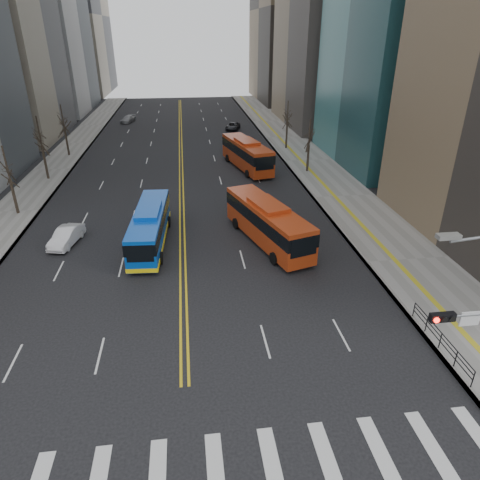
% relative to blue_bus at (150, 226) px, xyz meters
% --- Properties ---
extents(ground, '(220.00, 220.00, 0.00)m').
position_rel_blue_bus_xyz_m(ground, '(2.60, -21.68, -1.69)').
color(ground, black).
extents(sidewalk_right, '(7.00, 130.00, 0.15)m').
position_rel_blue_bus_xyz_m(sidewalk_right, '(20.10, 23.32, -1.62)').
color(sidewalk_right, gray).
rests_on(sidewalk_right, ground).
extents(sidewalk_left, '(5.00, 130.00, 0.15)m').
position_rel_blue_bus_xyz_m(sidewalk_left, '(-13.90, 23.32, -1.62)').
color(sidewalk_left, gray).
rests_on(sidewalk_left, ground).
extents(crosswalk, '(26.70, 4.00, 0.01)m').
position_rel_blue_bus_xyz_m(crosswalk, '(2.60, -21.68, -1.69)').
color(crosswalk, silver).
rests_on(crosswalk, ground).
extents(centerline, '(0.55, 100.00, 0.01)m').
position_rel_blue_bus_xyz_m(centerline, '(2.60, 33.32, -1.69)').
color(centerline, gold).
rests_on(centerline, ground).
extents(pedestrian_railing, '(0.06, 6.06, 1.02)m').
position_rel_blue_bus_xyz_m(pedestrian_railing, '(16.90, -15.68, -0.87)').
color(pedestrian_railing, black).
rests_on(pedestrian_railing, sidewalk_right).
extents(street_trees, '(35.20, 47.20, 7.60)m').
position_rel_blue_bus_xyz_m(street_trees, '(-4.58, 12.87, 3.18)').
color(street_trees, '#2C221B').
rests_on(street_trees, ground).
extents(blue_bus, '(3.10, 11.13, 3.23)m').
position_rel_blue_bus_xyz_m(blue_bus, '(0.00, 0.00, 0.00)').
color(blue_bus, blue).
rests_on(blue_bus, ground).
extents(red_bus_near, '(5.84, 11.67, 3.61)m').
position_rel_blue_bus_xyz_m(red_bus_near, '(9.78, -0.90, 0.31)').
color(red_bus_near, '#B53713').
rests_on(red_bus_near, ground).
extents(red_bus_far, '(5.32, 12.19, 3.75)m').
position_rel_blue_bus_xyz_m(red_bus_far, '(11.15, 20.88, 0.39)').
color(red_bus_far, '#B53713').
rests_on(red_bus_far, ground).
extents(car_white, '(2.44, 4.56, 1.43)m').
position_rel_blue_bus_xyz_m(car_white, '(-7.07, 0.89, -0.98)').
color(car_white, white).
rests_on(car_white, ground).
extents(car_dark_mid, '(2.65, 4.14, 1.31)m').
position_rel_blue_bus_xyz_m(car_dark_mid, '(10.40, 29.90, -1.04)').
color(car_dark_mid, black).
rests_on(car_dark_mid, ground).
extents(car_silver, '(3.00, 4.72, 1.27)m').
position_rel_blue_bus_xyz_m(car_silver, '(-7.56, 54.69, -1.05)').
color(car_silver, gray).
rests_on(car_silver, ground).
extents(car_dark_far, '(3.36, 4.95, 1.26)m').
position_rel_blue_bus_xyz_m(car_dark_far, '(12.11, 45.28, -1.06)').
color(car_dark_far, black).
rests_on(car_dark_far, ground).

